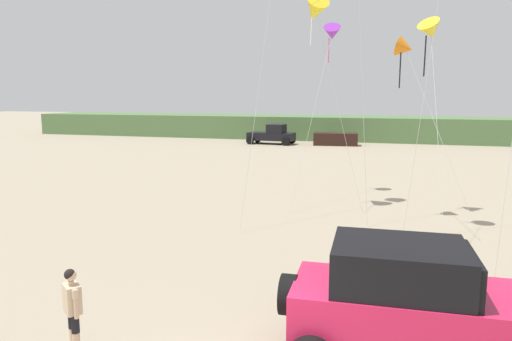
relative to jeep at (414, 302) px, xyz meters
The scene contains 9 objects.
dune_ridge 44.76m from the jeep, 87.48° to the left, with size 90.00×7.35×2.51m, color #567A47.
jeep is the anchor object (origin of this frame).
person_watching 6.25m from the jeep, 167.40° to the right, with size 0.52×0.46×1.67m.
distant_pickup 39.09m from the jeep, 108.03° to the left, with size 4.75×2.74×1.98m.
distant_sedan 38.22m from the jeep, 98.90° to the left, with size 4.20×1.70×1.20m, color black.
kite_green_box 11.55m from the jeep, 86.41° to the left, with size 1.24×5.93×7.56m.
kite_black_sled 12.26m from the jeep, 91.03° to the left, with size 3.13×3.24×7.13m.
kite_yellow_diamond 14.64m from the jeep, 107.72° to the left, with size 2.98×2.00×9.11m.
kite_blue_swept 17.30m from the jeep, 103.01° to the left, with size 1.39×5.86×8.33m.
Camera 1 is at (2.19, -6.26, 4.84)m, focal length 33.11 mm.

